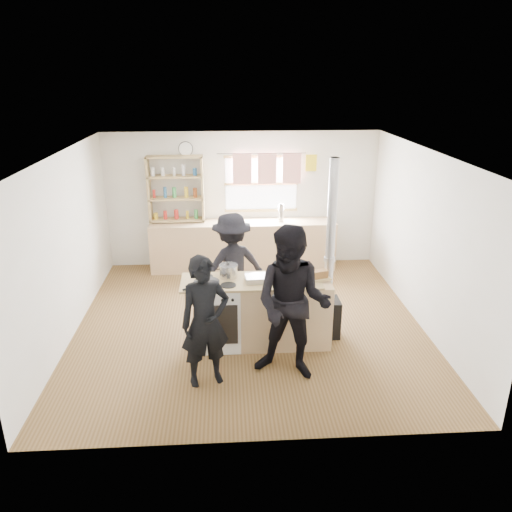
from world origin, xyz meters
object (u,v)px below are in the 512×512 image
stockpot_counter (298,271)px  person_near_left (205,322)px  thermos (281,213)px  roast_tray (259,278)px  stockpot_stove (228,271)px  cooking_island (262,312)px  skillet_greens (207,283)px  person_near_right (292,304)px  bread_board (319,275)px  flue_heater (328,293)px  person_far (232,266)px

stockpot_counter → person_near_left: person_near_left is taller
thermos → stockpot_counter: size_ratio=1.04×
roast_tray → stockpot_counter: bearing=6.8°
thermos → stockpot_stove: 2.83m
thermos → cooking_island: thermos is taller
thermos → skillet_greens: bearing=-113.9°
stockpot_counter → person_near_left: 1.52m
thermos → stockpot_counter: thermos is taller
stockpot_stove → person_near_right: (0.74, -0.91, -0.07)m
bread_board → flue_heater: (0.16, 0.16, -0.34)m
skillet_greens → flue_heater: 1.69m
person_near_left → cooking_island: bearing=32.9°
bread_board → person_near_left: size_ratio=0.20×
stockpot_counter → person_near_right: person_near_right is taller
stockpot_counter → person_near_left: bearing=-143.2°
bread_board → flue_heater: bearing=44.8°
skillet_greens → flue_heater: (1.64, 0.27, -0.31)m
roast_tray → bread_board: bread_board is taller
skillet_greens → stockpot_counter: size_ratio=1.52×
flue_heater → thermos: bearing=97.8°
roast_tray → person_far: size_ratio=0.23×
stockpot_counter → bread_board: (0.28, -0.04, -0.05)m
skillet_greens → person_near_right: (1.02, -0.67, -0.01)m
person_near_left → person_near_right: person_near_right is taller
skillet_greens → stockpot_stove: size_ratio=1.87×
roast_tray → skillet_greens: bearing=-173.2°
person_far → bread_board: bearing=122.1°
stockpot_stove → person_far: person_far is taller
flue_heater → person_near_left: flue_heater is taller
bread_board → cooking_island: bearing=179.4°
stockpot_stove → flue_heater: size_ratio=0.10×
cooking_island → stockpot_counter: 0.74m
cooking_island → roast_tray: size_ratio=5.31×
flue_heater → bread_board: bearing=-135.2°
thermos → person_near_right: person_near_right is taller
cooking_island → person_far: 1.01m
stockpot_counter → flue_heater: bearing=15.9°
thermos → stockpot_counter: 2.74m
flue_heater → skillet_greens: bearing=-170.7°
cooking_island → bread_board: size_ratio=6.08×
cooking_island → roast_tray: bearing=-142.2°
stockpot_counter → person_near_right: (-0.18, -0.81, -0.08)m
thermos → cooking_island: (-0.55, -2.77, -0.59)m
cooking_island → stockpot_stove: size_ratio=7.92×
stockpot_stove → cooking_island: bearing=-15.9°
flue_heater → stockpot_stove: bearing=-178.8°
bread_board → thermos: bearing=94.1°
person_near_right → person_far: bearing=132.7°
person_near_right → person_far: size_ratio=1.19×
skillet_greens → person_near_left: 0.77m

